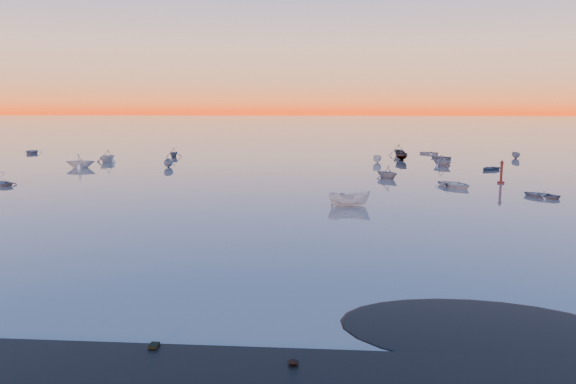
# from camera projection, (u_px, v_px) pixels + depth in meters

# --- Properties ---
(ground) EXTENTS (600.00, 600.00, 0.00)m
(ground) POSITION_uv_depth(u_px,v_px,m) (313.00, 146.00, 122.70)
(ground) COLOR #6C635A
(ground) RESTS_ON ground
(mud_lobes) EXTENTS (140.00, 6.00, 0.07)m
(mud_lobes) POSITION_uv_depth(u_px,v_px,m) (229.00, 326.00, 23.24)
(mud_lobes) COLOR black
(mud_lobes) RESTS_ON ground
(moored_fleet) EXTENTS (124.00, 58.00, 1.20)m
(moored_fleet) POSITION_uv_depth(u_px,v_px,m) (301.00, 171.00, 76.42)
(moored_fleet) COLOR silver
(moored_fleet) RESTS_ON ground
(boat_near_center) EXTENTS (1.99, 3.98, 1.33)m
(boat_near_center) POSITION_uv_depth(u_px,v_px,m) (349.00, 206.00, 50.67)
(boat_near_center) COLOR silver
(boat_near_center) RESTS_ON ground
(boat_near_right) EXTENTS (3.62, 3.43, 1.21)m
(boat_near_right) POSITION_uv_depth(u_px,v_px,m) (387.00, 178.00, 69.14)
(boat_near_right) COLOR gray
(boat_near_right) RESTS_ON ground
(channel_marker) EXTENTS (0.79, 0.79, 2.82)m
(channel_marker) POSITION_uv_depth(u_px,v_px,m) (501.00, 174.00, 64.78)
(channel_marker) COLOR #4B1510
(channel_marker) RESTS_ON ground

